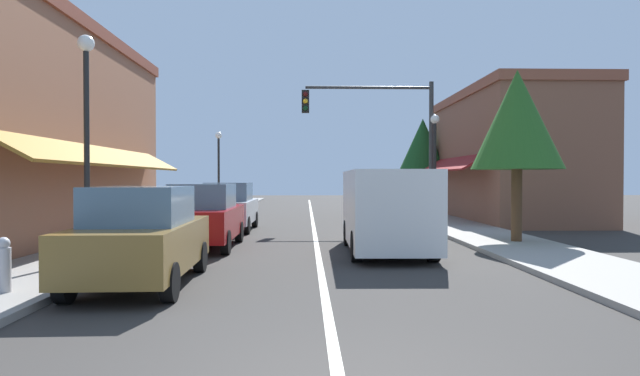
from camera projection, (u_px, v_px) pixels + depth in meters
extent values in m
plane|color=#33302D|center=(313.00, 224.00, 22.55)|extent=(80.00, 80.00, 0.00)
cube|color=gray|center=(181.00, 223.00, 22.40)|extent=(2.60, 56.00, 0.12)
cube|color=gray|center=(444.00, 223.00, 22.69)|extent=(2.60, 56.00, 0.12)
cube|color=silver|center=(313.00, 224.00, 22.55)|extent=(0.14, 52.00, 0.01)
cube|color=#8E5B42|center=(14.00, 137.00, 16.25)|extent=(4.66, 14.00, 6.31)
cube|color=brown|center=(13.00, 26.00, 16.20)|extent=(4.86, 14.20, 0.40)
cube|color=slate|center=(90.00, 196.00, 16.34)|extent=(0.08, 10.64, 1.80)
cube|color=olive|center=(110.00, 156.00, 16.34)|extent=(1.27, 11.76, 0.73)
cube|color=slate|center=(39.00, 71.00, 13.21)|extent=(0.08, 1.10, 1.30)
cube|color=slate|center=(124.00, 106.00, 19.37)|extent=(0.08, 1.10, 1.30)
cube|color=brown|center=(510.00, 160.00, 24.74)|extent=(4.60, 10.00, 5.52)
cube|color=brown|center=(511.00, 96.00, 24.69)|extent=(4.80, 10.20, 0.40)
cube|color=slate|center=(462.00, 190.00, 24.70)|extent=(0.08, 7.60, 1.80)
cube|color=maroon|center=(449.00, 164.00, 24.67)|extent=(1.27, 8.40, 0.73)
cube|color=slate|center=(477.00, 129.00, 22.46)|extent=(0.08, 1.10, 1.30)
cube|color=slate|center=(449.00, 137.00, 26.86)|extent=(0.08, 1.10, 1.30)
cube|color=brown|center=(142.00, 246.00, 9.60)|extent=(1.81, 4.14, 0.80)
cube|color=slate|center=(140.00, 205.00, 9.49)|extent=(1.57, 2.03, 0.66)
cylinder|color=black|center=(122.00, 257.00, 10.92)|extent=(0.21, 0.62, 0.62)
cylinder|color=black|center=(200.00, 257.00, 11.00)|extent=(0.21, 0.62, 0.62)
cylinder|color=black|center=(65.00, 283.00, 8.22)|extent=(0.21, 0.62, 0.62)
cylinder|color=black|center=(170.00, 282.00, 8.30)|extent=(0.21, 0.62, 0.62)
cube|color=maroon|center=(204.00, 222.00, 14.82)|extent=(1.72, 4.10, 0.80)
cube|color=slate|center=(203.00, 196.00, 14.71)|extent=(1.52, 2.00, 0.66)
cylinder|color=black|center=(186.00, 232.00, 16.16)|extent=(0.20, 0.62, 0.62)
cylinder|color=black|center=(239.00, 232.00, 16.20)|extent=(0.20, 0.62, 0.62)
cylinder|color=black|center=(162.00, 243.00, 13.45)|extent=(0.20, 0.62, 0.62)
cylinder|color=black|center=(226.00, 242.00, 13.49)|extent=(0.20, 0.62, 0.62)
cube|color=#B7BABF|center=(230.00, 211.00, 19.82)|extent=(1.76, 4.12, 0.80)
cube|color=slate|center=(229.00, 192.00, 19.71)|extent=(1.54, 2.01, 0.66)
cylinder|color=black|center=(215.00, 219.00, 21.17)|extent=(0.21, 0.62, 0.62)
cylinder|color=black|center=(255.00, 219.00, 21.19)|extent=(0.21, 0.62, 0.62)
cylinder|color=black|center=(200.00, 225.00, 18.46)|extent=(0.21, 0.62, 0.62)
cylinder|color=black|center=(247.00, 225.00, 18.49)|extent=(0.21, 0.62, 0.62)
cube|color=silver|center=(386.00, 207.00, 13.88)|extent=(2.05, 5.03, 1.90)
cube|color=slate|center=(376.00, 189.00, 16.27)|extent=(1.73, 0.30, 0.84)
cube|color=black|center=(375.00, 225.00, 16.47)|extent=(1.87, 0.23, 0.24)
cylinder|color=black|center=(348.00, 233.00, 15.44)|extent=(0.25, 0.72, 0.72)
cylinder|color=black|center=(410.00, 233.00, 15.45)|extent=(0.25, 0.72, 0.72)
cylinder|color=black|center=(356.00, 246.00, 12.34)|extent=(0.25, 0.72, 0.72)
cylinder|color=black|center=(433.00, 246.00, 12.35)|extent=(0.25, 0.72, 0.72)
cylinder|color=#333333|center=(431.00, 154.00, 21.92)|extent=(0.18, 0.18, 5.86)
cylinder|color=#333333|center=(369.00, 88.00, 21.80)|extent=(5.12, 0.12, 0.12)
cube|color=black|center=(305.00, 102.00, 21.57)|extent=(0.30, 0.24, 0.90)
sphere|color=#420F0F|center=(305.00, 94.00, 21.43)|extent=(0.20, 0.20, 0.20)
sphere|color=yellow|center=(305.00, 101.00, 21.44)|extent=(0.20, 0.20, 0.20)
sphere|color=#0C3316|center=(305.00, 108.00, 21.44)|extent=(0.20, 0.20, 0.20)
cylinder|color=black|center=(87.00, 159.00, 11.71)|extent=(0.12, 0.12, 4.67)
sphere|color=white|center=(86.00, 43.00, 11.67)|extent=(0.36, 0.36, 0.36)
cylinder|color=black|center=(435.00, 175.00, 21.58)|extent=(0.12, 0.12, 4.12)
sphere|color=white|center=(435.00, 119.00, 21.54)|extent=(0.36, 0.36, 0.36)
cylinder|color=black|center=(219.00, 176.00, 29.06)|extent=(0.12, 0.12, 4.08)
sphere|color=white|center=(219.00, 135.00, 29.02)|extent=(0.36, 0.36, 0.36)
cylinder|color=#4C331E|center=(517.00, 200.00, 15.43)|extent=(0.30, 0.30, 2.57)
cone|color=#285B21|center=(517.00, 119.00, 15.39)|extent=(2.59, 2.59, 2.85)
cylinder|color=#4C331E|center=(423.00, 191.00, 29.24)|extent=(0.30, 0.30, 2.45)
cone|color=#19471E|center=(423.00, 148.00, 29.20)|extent=(2.87, 2.87, 3.15)
cylinder|color=#B2B2B7|center=(4.00, 270.00, 8.47)|extent=(0.22, 0.22, 0.70)
sphere|color=#B2B2B7|center=(3.00, 243.00, 8.46)|extent=(0.20, 0.20, 0.20)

